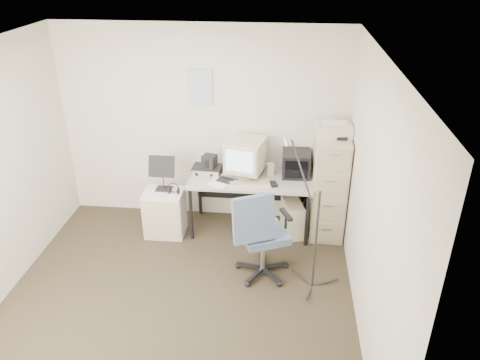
# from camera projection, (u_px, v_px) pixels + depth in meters

# --- Properties ---
(floor) EXTENTS (3.60, 3.60, 0.01)m
(floor) POSITION_uv_depth(u_px,v_px,m) (178.00, 302.00, 4.81)
(floor) COLOR #2E2819
(floor) RESTS_ON ground
(ceiling) EXTENTS (3.60, 3.60, 0.01)m
(ceiling) POSITION_uv_depth(u_px,v_px,m) (158.00, 56.00, 3.68)
(ceiling) COLOR white
(ceiling) RESTS_ON ground
(wall_back) EXTENTS (3.60, 0.02, 2.50)m
(wall_back) POSITION_uv_depth(u_px,v_px,m) (203.00, 126.00, 5.84)
(wall_back) COLOR beige
(wall_back) RESTS_ON ground
(wall_front) EXTENTS (3.60, 0.02, 2.50)m
(wall_front) POSITION_uv_depth(u_px,v_px,m) (94.00, 347.00, 2.65)
(wall_front) COLOR beige
(wall_front) RESTS_ON ground
(wall_right) EXTENTS (0.02, 3.60, 2.50)m
(wall_right) POSITION_uv_depth(u_px,v_px,m) (371.00, 205.00, 4.08)
(wall_right) COLOR beige
(wall_right) RESTS_ON ground
(wall_calendar) EXTENTS (0.30, 0.02, 0.44)m
(wall_calendar) POSITION_uv_depth(u_px,v_px,m) (200.00, 87.00, 5.61)
(wall_calendar) COLOR white
(wall_calendar) RESTS_ON wall_back
(filing_cabinet) EXTENTS (0.40, 0.60, 1.30)m
(filing_cabinet) POSITION_uv_depth(u_px,v_px,m) (329.00, 186.00, 5.69)
(filing_cabinet) COLOR beige
(filing_cabinet) RESTS_ON floor
(printer) EXTENTS (0.42, 0.32, 0.15)m
(printer) POSITION_uv_depth(u_px,v_px,m) (334.00, 130.00, 5.36)
(printer) COLOR #BEB6A6
(printer) RESTS_ON filing_cabinet
(desk) EXTENTS (1.50, 0.70, 0.73)m
(desk) POSITION_uv_depth(u_px,v_px,m) (250.00, 204.00, 5.87)
(desk) COLOR #A5A595
(desk) RESTS_ON floor
(crt_monitor) EXTENTS (0.51, 0.53, 0.47)m
(crt_monitor) POSITION_uv_depth(u_px,v_px,m) (246.00, 158.00, 5.67)
(crt_monitor) COLOR #BEB6A6
(crt_monitor) RESTS_ON desk
(crt_tv) EXTENTS (0.34, 0.36, 0.30)m
(crt_tv) POSITION_uv_depth(u_px,v_px,m) (296.00, 163.00, 5.72)
(crt_tv) COLOR black
(crt_tv) RESTS_ON desk
(desk_speaker) EXTENTS (0.10, 0.10, 0.15)m
(desk_speaker) POSITION_uv_depth(u_px,v_px,m) (270.00, 169.00, 5.75)
(desk_speaker) COLOR #C3B499
(desk_speaker) RESTS_ON desk
(keyboard) EXTENTS (0.52, 0.28, 0.03)m
(keyboard) POSITION_uv_depth(u_px,v_px,m) (249.00, 184.00, 5.53)
(keyboard) COLOR #BEB6A6
(keyboard) RESTS_ON desk
(mouse) EXTENTS (0.11, 0.14, 0.04)m
(mouse) POSITION_uv_depth(u_px,v_px,m) (274.00, 184.00, 5.53)
(mouse) COLOR black
(mouse) RESTS_ON desk
(radio_receiver) EXTENTS (0.36, 0.27, 0.10)m
(radio_receiver) POSITION_uv_depth(u_px,v_px,m) (207.00, 170.00, 5.78)
(radio_receiver) COLOR black
(radio_receiver) RESTS_ON desk
(radio_speaker) EXTENTS (0.19, 0.19, 0.16)m
(radio_speaker) POSITION_uv_depth(u_px,v_px,m) (209.00, 161.00, 5.71)
(radio_speaker) COLOR black
(radio_speaker) RESTS_ON radio_receiver
(papers) EXTENTS (0.34, 0.38, 0.02)m
(papers) POSITION_uv_depth(u_px,v_px,m) (222.00, 181.00, 5.61)
(papers) COLOR white
(papers) RESTS_ON desk
(pc_tower) EXTENTS (0.31, 0.49, 0.43)m
(pc_tower) POSITION_uv_depth(u_px,v_px,m) (292.00, 217.00, 5.88)
(pc_tower) COLOR #BEB6A6
(pc_tower) RESTS_ON floor
(office_chair) EXTENTS (0.82, 0.82, 1.07)m
(office_chair) POSITION_uv_depth(u_px,v_px,m) (263.00, 232.00, 4.99)
(office_chair) COLOR slate
(office_chair) RESTS_ON floor
(side_cart) EXTENTS (0.48, 0.39, 0.59)m
(side_cart) POSITION_uv_depth(u_px,v_px,m) (165.00, 213.00, 5.82)
(side_cart) COLOR silver
(side_cart) RESTS_ON floor
(music_stand) EXTENTS (0.34, 0.21, 0.46)m
(music_stand) POSITION_uv_depth(u_px,v_px,m) (163.00, 172.00, 5.64)
(music_stand) COLOR black
(music_stand) RESTS_ON side_cart
(headphones) EXTENTS (0.15, 0.15, 0.03)m
(headphones) POSITION_uv_depth(u_px,v_px,m) (174.00, 190.00, 5.63)
(headphones) COLOR black
(headphones) RESTS_ON side_cart
(mic_stand) EXTENTS (0.03, 0.03, 1.51)m
(mic_stand) POSITION_uv_depth(u_px,v_px,m) (317.00, 227.00, 4.68)
(mic_stand) COLOR black
(mic_stand) RESTS_ON floor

